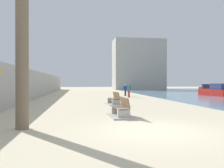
{
  "coord_description": "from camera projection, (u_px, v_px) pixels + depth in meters",
  "views": [
    {
      "loc": [
        -2.62,
        -7.98,
        1.75
      ],
      "look_at": [
        1.02,
        17.3,
        1.55
      ],
      "focal_mm": 36.93,
      "sensor_mm": 36.0,
      "label": 1
    }
  ],
  "objects": [
    {
      "name": "ground_plane",
      "position": [
        102.0,
        98.0,
        26.1
      ],
      "size": [
        120.0,
        120.0,
        0.0
      ],
      "primitive_type": "plane",
      "color": "beige"
    },
    {
      "name": "seawall",
      "position": [
        34.0,
        85.0,
        25.02
      ],
      "size": [
        0.8,
        64.0,
        2.95
      ],
      "primitive_type": "cube",
      "color": "#ADAAA3",
      "rests_on": "ground"
    },
    {
      "name": "bench_near",
      "position": [
        121.0,
        112.0,
        11.62
      ],
      "size": [
        1.22,
        2.16,
        0.98
      ],
      "color": "#ADAAA3",
      "rests_on": "ground"
    },
    {
      "name": "bench_far",
      "position": [
        114.0,
        102.0,
        17.96
      ],
      "size": [
        1.33,
        2.21,
        0.98
      ],
      "color": "#ADAAA3",
      "rests_on": "ground"
    },
    {
      "name": "person_walking",
      "position": [
        129.0,
        89.0,
        26.21
      ],
      "size": [
        0.5,
        0.28,
        1.71
      ],
      "color": "#B22D33",
      "rests_on": "ground"
    },
    {
      "name": "person_standing",
      "position": [
        125.0,
        89.0,
        29.21
      ],
      "size": [
        0.51,
        0.27,
        1.52
      ],
      "color": "#333338",
      "rests_on": "ground"
    },
    {
      "name": "boat_nearest",
      "position": [
        205.0,
        88.0,
        46.27
      ],
      "size": [
        3.12,
        5.22,
        1.34
      ],
      "color": "red",
      "rests_on": "water_bay"
    },
    {
      "name": "boat_far_right",
      "position": [
        215.0,
        91.0,
        28.84
      ],
      "size": [
        2.35,
        4.41,
        1.56
      ],
      "color": "red",
      "rests_on": "water_bay"
    },
    {
      "name": "harbor_building",
      "position": [
        138.0,
        65.0,
        55.42
      ],
      "size": [
        12.0,
        6.0,
        11.9
      ],
      "primitive_type": "cube",
      "color": "#ADAAA3",
      "rests_on": "ground"
    }
  ]
}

